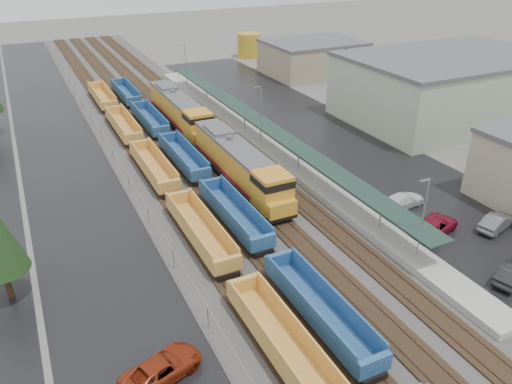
# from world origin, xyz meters

# --- Properties ---
(ballast_strip) EXTENTS (20.00, 160.00, 0.08)m
(ballast_strip) POSITION_xyz_m (0.00, 60.00, 0.04)
(ballast_strip) COLOR #302D2B
(ballast_strip) RESTS_ON ground
(trackbed) EXTENTS (14.60, 160.00, 0.22)m
(trackbed) POSITION_xyz_m (-0.00, 60.00, 0.16)
(trackbed) COLOR black
(trackbed) RESTS_ON ground
(west_parking_lot) EXTENTS (10.00, 160.00, 0.02)m
(west_parking_lot) POSITION_xyz_m (-15.00, 60.00, 0.01)
(west_parking_lot) COLOR black
(west_parking_lot) RESTS_ON ground
(east_commuter_lot) EXTENTS (16.00, 100.00, 0.02)m
(east_commuter_lot) POSITION_xyz_m (19.00, 50.00, 0.01)
(east_commuter_lot) COLOR black
(east_commuter_lot) RESTS_ON ground
(station_platform) EXTENTS (3.00, 80.00, 8.00)m
(station_platform) POSITION_xyz_m (9.50, 50.01, 0.73)
(station_platform) COLOR #9E9B93
(station_platform) RESTS_ON ground
(chainlink_fence) EXTENTS (0.08, 160.04, 2.02)m
(chainlink_fence) POSITION_xyz_m (-9.50, 58.44, 1.61)
(chainlink_fence) COLOR gray
(chainlink_fence) RESTS_ON ground
(industrial_buildings) EXTENTS (32.52, 75.30, 9.50)m
(industrial_buildings) POSITION_xyz_m (37.76, 45.85, 4.25)
(industrial_buildings) COLOR gray
(industrial_buildings) RESTS_ON ground
(distant_hills) EXTENTS (301.00, 140.00, 25.20)m
(distant_hills) POSITION_xyz_m (44.79, 210.68, 0.00)
(distant_hills) COLOR #4F614C
(distant_hills) RESTS_ON ground
(tree_east) EXTENTS (4.40, 4.40, 10.00)m
(tree_east) POSITION_xyz_m (28.00, 58.00, 6.47)
(tree_east) COLOR #332316
(tree_east) RESTS_ON ground
(locomotive_lead) EXTENTS (3.24, 21.32, 4.83)m
(locomotive_lead) POSITION_xyz_m (2.00, 39.85, 2.55)
(locomotive_lead) COLOR black
(locomotive_lead) RESTS_ON ground
(locomotive_trail) EXTENTS (3.24, 21.32, 4.83)m
(locomotive_trail) POSITION_xyz_m (2.00, 60.85, 2.55)
(locomotive_trail) COLOR black
(locomotive_trail) RESTS_ON ground
(well_string_yellow) EXTENTS (2.51, 107.14, 2.22)m
(well_string_yellow) POSITION_xyz_m (-6.00, 31.06, 1.12)
(well_string_yellow) COLOR #B78532
(well_string_yellow) RESTS_ON ground
(well_string_blue) EXTENTS (2.48, 105.00, 2.20)m
(well_string_blue) POSITION_xyz_m (-2.00, 32.60, 1.12)
(well_string_blue) COLOR navy
(well_string_blue) RESTS_ON ground
(storage_tank) EXTENTS (5.30, 5.30, 5.30)m
(storage_tank) POSITION_xyz_m (31.12, 99.51, 2.65)
(storage_tank) COLOR #B58F24
(storage_tank) RESTS_ON ground
(parked_car_west_c) EXTENTS (4.16, 5.93, 1.50)m
(parked_car_west_c) POSITION_xyz_m (-13.68, 17.26, 0.75)
(parked_car_west_c) COLOR maroon
(parked_car_west_c) RESTS_ON ground
(parked_car_east_b) EXTENTS (4.34, 6.23, 1.58)m
(parked_car_east_b) POSITION_xyz_m (14.29, 22.88, 0.79)
(parked_car_east_b) COLOR maroon
(parked_car_east_b) RESTS_ON ground
(parked_car_east_c) EXTENTS (2.78, 5.36, 1.49)m
(parked_car_east_c) POSITION_xyz_m (15.05, 28.16, 0.74)
(parked_car_east_c) COLOR white
(parked_car_east_c) RESTS_ON ground
(parked_car_east_e) EXTENTS (2.79, 4.93, 1.54)m
(parked_car_east_e) POSITION_xyz_m (20.10, 20.81, 0.77)
(parked_car_east_e) COLOR #55575A
(parked_car_east_e) RESTS_ON ground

